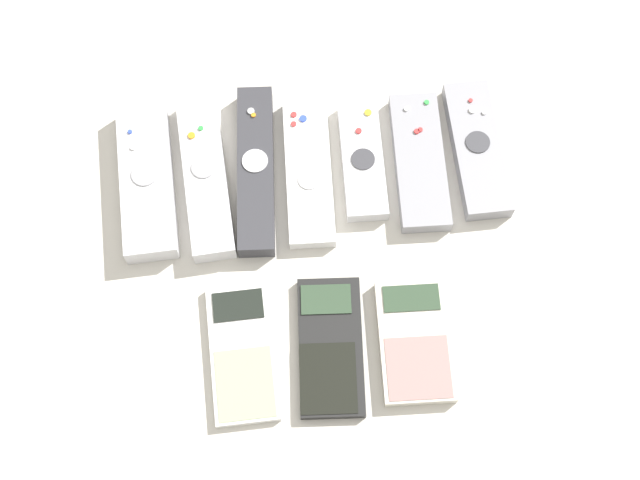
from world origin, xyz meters
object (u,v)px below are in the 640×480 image
object	(u,v)px
remote_3	(308,171)
remote_4	(362,160)
remote_5	(419,161)
remote_6	(477,149)
remote_1	(205,176)
calculator_2	(415,341)
remote_2	(256,170)
calculator_0	(242,353)
remote_0	(147,180)
calculator_1	(327,347)

from	to	relation	value
remote_3	remote_4	world-z (taller)	remote_4
remote_5	remote_6	size ratio (longest dim) A/B	1.01
remote_1	remote_3	world-z (taller)	remote_1
remote_1	calculator_2	bearing A→B (deg)	-48.67
remote_2	calculator_2	world-z (taller)	remote_2
calculator_0	remote_1	bearing A→B (deg)	96.52
remote_1	remote_6	distance (m)	0.32
remote_2	remote_0	bearing A→B (deg)	-175.56
remote_2	remote_5	size ratio (longest dim) A/B	1.21
remote_6	calculator_1	world-z (taller)	remote_6
remote_1	calculator_2	size ratio (longest dim) A/B	1.48
calculator_0	calculator_2	xyz separation A→B (m)	(0.19, -0.01, 0.00)
remote_1	remote_2	size ratio (longest dim) A/B	0.97
remote_4	remote_0	bearing A→B (deg)	-177.76
calculator_2	calculator_1	bearing A→B (deg)	-179.61
remote_5	calculator_0	bearing A→B (deg)	-134.64
remote_5	calculator_1	xyz separation A→B (m)	(-0.13, -0.21, -0.00)
remote_4	calculator_2	xyz separation A→B (m)	(0.03, -0.23, -0.00)
remote_4	calculator_0	bearing A→B (deg)	-124.18
remote_2	calculator_1	distance (m)	0.23
remote_0	calculator_2	bearing A→B (deg)	-39.81
remote_2	calculator_2	size ratio (longest dim) A/B	1.52
remote_1	calculator_2	xyz separation A→B (m)	(0.22, -0.22, -0.01)
remote_1	calculator_0	bearing A→B (deg)	-85.65
remote_2	remote_4	xyz separation A→B (m)	(0.13, 0.00, -0.00)
remote_0	remote_2	xyz separation A→B (m)	(0.13, 0.00, -0.00)
remote_5	calculator_0	xyz separation A→B (m)	(-0.22, -0.21, -0.00)
remote_2	calculator_2	bearing A→B (deg)	-51.04
remote_1	remote_2	world-z (taller)	remote_1
remote_4	calculator_0	size ratio (longest dim) A/B	0.97
remote_2	calculator_0	world-z (taller)	remote_2
remote_2	remote_3	xyz separation A→B (m)	(0.06, -0.01, -0.00)
remote_0	calculator_0	distance (m)	0.24
remote_0	remote_5	distance (m)	0.32
remote_3	remote_5	bearing A→B (deg)	1.83
remote_6	remote_0	bearing A→B (deg)	179.88
remote_0	remote_4	bearing A→B (deg)	-1.29
remote_4	calculator_2	distance (m)	0.23
remote_5	remote_1	bearing A→B (deg)	-178.66
remote_3	remote_5	xyz separation A→B (m)	(0.13, -0.00, 0.00)
remote_0	calculator_1	xyz separation A→B (m)	(0.19, -0.22, -0.01)
remote_2	calculator_1	bearing A→B (deg)	-70.67
calculator_2	remote_4	bearing A→B (deg)	100.23
remote_2	remote_4	bearing A→B (deg)	4.31
remote_6	calculator_2	bearing A→B (deg)	-115.80
calculator_1	remote_2	bearing A→B (deg)	109.53
remote_1	calculator_1	xyz separation A→B (m)	(0.12, -0.22, -0.01)
remote_1	remote_3	bearing A→B (deg)	-4.68
remote_0	calculator_2	world-z (taller)	remote_0
remote_0	remote_6	size ratio (longest dim) A/B	1.13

